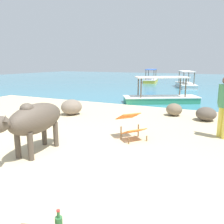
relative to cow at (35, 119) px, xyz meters
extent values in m
cube|color=#CCB78E|center=(0.94, -0.54, -0.78)|extent=(18.00, 14.00, 0.04)
cube|color=teal|center=(0.94, 21.46, -0.80)|extent=(60.00, 36.00, 0.03)
cylinder|color=#4C4238|center=(0.19, -0.37, -0.46)|extent=(0.12, 0.12, 0.59)
cylinder|color=#4C4238|center=(-0.13, -0.40, -0.46)|extent=(0.12, 0.12, 0.59)
cylinder|color=#4C4238|center=(0.13, 0.51, -0.46)|extent=(0.12, 0.12, 0.59)
cylinder|color=#4C4238|center=(-0.20, 0.48, -0.46)|extent=(0.12, 0.12, 0.59)
ellipsoid|color=#4C4238|center=(0.00, 0.06, 0.01)|extent=(0.72, 1.65, 0.64)
ellipsoid|color=#4C4238|center=(0.07, -0.94, 0.12)|extent=(0.29, 0.45, 0.30)
cone|color=#4C4238|center=(0.22, -0.92, 0.25)|extent=(0.12, 0.12, 0.11)
ellipsoid|color=#4C4238|center=(0.02, -0.22, 0.28)|extent=(0.28, 0.32, 0.21)
cylinder|color=#2D6B38|center=(2.42, -2.28, -0.11)|extent=(0.03, 0.03, 0.06)
cylinder|color=red|center=(2.42, -2.28, -0.07)|extent=(0.03, 0.03, 0.02)
cylinder|color=brown|center=(1.95, 1.80, -0.69)|extent=(0.04, 0.04, 0.14)
cylinder|color=brown|center=(1.62, 1.40, -0.69)|extent=(0.04, 0.04, 0.14)
cylinder|color=brown|center=(1.63, 2.06, -0.59)|extent=(0.04, 0.04, 0.34)
cylinder|color=brown|center=(1.30, 1.66, -0.59)|extent=(0.04, 0.04, 0.34)
cube|color=orange|center=(1.63, 1.73, -0.52)|extent=(0.66, 0.68, 0.21)
cube|color=orange|center=(1.39, 1.93, -0.19)|extent=(0.69, 0.70, 0.23)
cylinder|color=#DBC64C|center=(3.59, 3.00, -0.35)|extent=(0.14, 0.14, 0.82)
cylinder|color=#428956|center=(3.51, 3.09, 0.38)|extent=(0.09, 0.09, 0.52)
ellipsoid|color=brown|center=(3.11, 4.77, -0.53)|extent=(0.89, 0.89, 0.46)
ellipsoid|color=#756651|center=(1.97, 5.07, -0.53)|extent=(0.75, 0.73, 0.46)
ellipsoid|color=gray|center=(-1.58, 3.56, -0.46)|extent=(1.00, 1.04, 0.58)
cube|color=white|center=(0.71, 15.94, -0.64)|extent=(2.21, 3.76, 0.28)
cube|color=white|center=(0.71, 15.94, -0.48)|extent=(2.28, 3.85, 0.04)
cylinder|color=brown|center=(1.42, 15.04, -0.03)|extent=(0.06, 0.06, 0.95)
cylinder|color=brown|center=(0.69, 14.79, -0.03)|extent=(0.06, 0.06, 0.95)
cylinder|color=brown|center=(0.72, 17.09, -0.03)|extent=(0.06, 0.06, 0.95)
cylinder|color=brown|center=(-0.01, 16.84, -0.03)|extent=(0.06, 0.06, 0.95)
cube|color=silver|center=(0.71, 15.94, 0.48)|extent=(1.70, 2.69, 0.06)
cube|color=#338E66|center=(0.76, 7.85, -0.64)|extent=(3.68, 2.73, 0.28)
cube|color=white|center=(0.76, 7.85, -0.48)|extent=(3.77, 2.81, 0.04)
cylinder|color=brown|center=(1.51, 8.71, -0.03)|extent=(0.06, 0.06, 0.95)
cylinder|color=brown|center=(1.89, 8.04, -0.03)|extent=(0.06, 0.06, 0.95)
cylinder|color=brown|center=(-0.37, 7.65, -0.03)|extent=(0.06, 0.06, 0.95)
cylinder|color=brown|center=(0.01, 6.98, -0.03)|extent=(0.06, 0.06, 0.95)
cube|color=silver|center=(0.76, 7.85, 0.48)|extent=(2.65, 2.05, 0.06)
cube|color=gold|center=(-3.25, 19.54, -0.64)|extent=(1.74, 3.74, 0.28)
cube|color=white|center=(-3.25, 19.54, -0.48)|extent=(1.80, 3.82, 0.04)
cylinder|color=brown|center=(-3.82, 20.53, -0.03)|extent=(0.06, 0.06, 0.95)
cylinder|color=brown|center=(-3.07, 20.67, -0.03)|extent=(0.06, 0.06, 0.95)
cylinder|color=brown|center=(-3.43, 18.41, -0.03)|extent=(0.06, 0.06, 0.95)
cylinder|color=brown|center=(-2.67, 18.55, -0.03)|extent=(0.06, 0.06, 0.95)
cube|color=#3D66C6|center=(-3.25, 19.54, 0.48)|extent=(1.38, 2.65, 0.06)
camera|label=1|loc=(3.66, -3.76, 1.21)|focal=38.22mm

